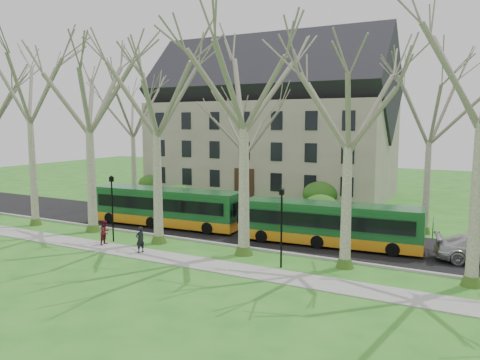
% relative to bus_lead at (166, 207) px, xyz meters
% --- Properties ---
extents(ground, '(120.00, 120.00, 0.00)m').
position_rel_bus_lead_xyz_m(ground, '(5.52, -4.22, -1.52)').
color(ground, '#2A7020').
rests_on(ground, ground).
extents(sidewalk, '(70.00, 2.00, 0.06)m').
position_rel_bus_lead_xyz_m(sidewalk, '(5.52, -6.72, -1.49)').
color(sidewalk, gray).
rests_on(sidewalk, ground).
extents(road, '(80.00, 8.00, 0.06)m').
position_rel_bus_lead_xyz_m(road, '(5.52, 1.28, -1.49)').
color(road, black).
rests_on(road, ground).
extents(curb, '(80.00, 0.25, 0.14)m').
position_rel_bus_lead_xyz_m(curb, '(5.52, -2.72, -1.45)').
color(curb, '#A5A39E').
rests_on(curb, ground).
extents(building, '(26.50, 12.20, 16.00)m').
position_rel_bus_lead_xyz_m(building, '(-0.48, 19.78, 6.55)').
color(building, gray).
rests_on(building, ground).
extents(tree_row_verge, '(49.00, 7.00, 14.00)m').
position_rel_bus_lead_xyz_m(tree_row_verge, '(5.52, -3.92, 5.48)').
color(tree_row_verge, gray).
rests_on(tree_row_verge, ground).
extents(tree_row_far, '(33.00, 7.00, 12.00)m').
position_rel_bus_lead_xyz_m(tree_row_far, '(4.19, 6.78, 4.48)').
color(tree_row_far, gray).
rests_on(tree_row_far, ground).
extents(lamp_row, '(36.22, 0.22, 4.30)m').
position_rel_bus_lead_xyz_m(lamp_row, '(5.52, -5.22, 1.05)').
color(lamp_row, black).
rests_on(lamp_row, ground).
extents(hedges, '(30.60, 8.60, 2.00)m').
position_rel_bus_lead_xyz_m(hedges, '(0.86, 9.78, -0.52)').
color(hedges, '#1B5117').
rests_on(hedges, ground).
extents(bus_lead, '(11.82, 3.17, 2.92)m').
position_rel_bus_lead_xyz_m(bus_lead, '(0.00, 0.00, 0.00)').
color(bus_lead, '#164D23').
rests_on(bus_lead, road).
extents(bus_follow, '(11.31, 3.19, 2.79)m').
position_rel_bus_lead_xyz_m(bus_follow, '(12.58, 0.30, -0.07)').
color(bus_follow, '#164D23').
rests_on(bus_follow, road).
extents(pedestrian_a, '(0.51, 0.66, 1.59)m').
position_rel_bus_lead_xyz_m(pedestrian_a, '(2.96, -6.63, -0.67)').
color(pedestrian_a, black).
rests_on(pedestrian_a, sidewalk).
extents(pedestrian_b, '(0.66, 0.81, 1.56)m').
position_rel_bus_lead_xyz_m(pedestrian_b, '(-0.28, -6.15, -0.68)').
color(pedestrian_b, maroon).
rests_on(pedestrian_b, sidewalk).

